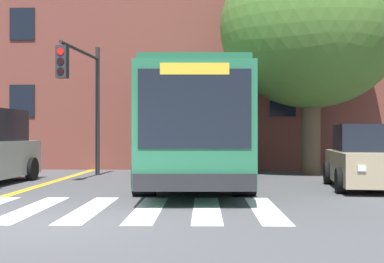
{
  "coord_description": "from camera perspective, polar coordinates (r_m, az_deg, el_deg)",
  "views": [
    {
      "loc": [
        3.02,
        -8.94,
        1.52
      ],
      "look_at": [
        2.44,
        7.06,
        1.61
      ],
      "focal_mm": 50.0,
      "sensor_mm": 36.0,
      "label": 1
    }
  ],
  "objects": [
    {
      "name": "ground_plane",
      "position": [
        9.56,
        -16.6,
        -9.46
      ],
      "size": [
        120.0,
        120.0,
        0.0
      ],
      "primitive_type": "plane",
      "color": "#4C4C4F"
    },
    {
      "name": "lane_line_yellow_outer",
      "position": [
        25.33,
        -9.35,
        -3.76
      ],
      "size": [
        0.12,
        36.0,
        0.01
      ],
      "primitive_type": "cube",
      "color": "gold",
      "rests_on": "ground"
    },
    {
      "name": "lane_line_yellow_inner",
      "position": [
        25.36,
        -9.71,
        -3.75
      ],
      "size": [
        0.12,
        36.0,
        0.01
      ],
      "primitive_type": "cube",
      "color": "gold",
      "rests_on": "ground"
    },
    {
      "name": "traffic_light_overhead",
      "position": [
        18.8,
        -11.55,
        4.92
      ],
      "size": [
        0.57,
        3.9,
        4.8
      ],
      "color": "#28282D",
      "rests_on": "ground"
    },
    {
      "name": "city_bus",
      "position": [
        17.03,
        0.17,
        0.45
      ],
      "size": [
        3.34,
        12.39,
        3.24
      ],
      "color": "#28704C",
      "rests_on": "ground"
    },
    {
      "name": "building_facade",
      "position": [
        27.81,
        -3.33,
        8.9
      ],
      "size": [
        42.28,
        8.96,
        11.95
      ],
      "color": "brown",
      "rests_on": "ground"
    },
    {
      "name": "street_tree_curbside_large",
      "position": [
        21.22,
        12.54,
        10.8
      ],
      "size": [
        7.97,
        7.41,
        8.75
      ],
      "color": "brown",
      "rests_on": "ground"
    },
    {
      "name": "car_tan_far_lane",
      "position": [
        15.77,
        18.3,
        -2.87
      ],
      "size": [
        2.44,
        4.39,
        1.8
      ],
      "color": "tan",
      "rests_on": "ground"
    },
    {
      "name": "crosswalk",
      "position": [
        11.31,
        -13.78,
        -8.02
      ],
      "size": [
        8.91,
        4.07,
        0.01
      ],
      "color": "white",
      "rests_on": "ground"
    }
  ]
}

